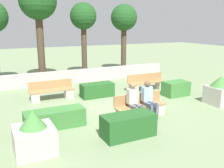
# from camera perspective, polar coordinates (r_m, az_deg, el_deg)

# --- Properties ---
(ground_plane) EXTENTS (60.00, 60.00, 0.00)m
(ground_plane) POSITION_cam_1_polar(r_m,az_deg,el_deg) (10.34, 0.64, -5.50)
(ground_plane) COLOR gray
(perimeter_wall) EXTENTS (12.19, 0.30, 0.75)m
(perimeter_wall) POSITION_cam_1_polar(r_m,az_deg,el_deg) (14.95, -8.54, 1.78)
(perimeter_wall) COLOR #B7B2A8
(perimeter_wall) RESTS_ON ground_plane
(bench_front) EXTENTS (2.02, 0.48, 0.86)m
(bench_front) POSITION_cam_1_polar(r_m,az_deg,el_deg) (9.35, 6.49, -5.48)
(bench_front) COLOR #A37A4C
(bench_front) RESTS_ON ground_plane
(bench_left_side) EXTENTS (2.00, 0.49, 0.86)m
(bench_left_side) POSITION_cam_1_polar(r_m,az_deg,el_deg) (11.72, -13.57, -1.87)
(bench_left_side) COLOR #A37A4C
(bench_left_side) RESTS_ON ground_plane
(bench_right_side) EXTENTS (2.11, 0.49, 0.86)m
(bench_right_side) POSITION_cam_1_polar(r_m,az_deg,el_deg) (13.11, 7.95, 0.00)
(bench_right_side) COLOR #A37A4C
(bench_right_side) RESTS_ON ground_plane
(person_seated_man) EXTENTS (0.38, 0.64, 1.34)m
(person_seated_man) POSITION_cam_1_polar(r_m,az_deg,el_deg) (8.92, 5.09, -3.65)
(person_seated_man) COLOR slate
(person_seated_man) RESTS_ON ground_plane
(person_seated_woman) EXTENTS (0.38, 0.64, 1.35)m
(person_seated_woman) POSITION_cam_1_polar(r_m,az_deg,el_deg) (9.25, 8.38, -3.04)
(person_seated_woman) COLOR #515B70
(person_seated_woman) RESTS_ON ground_plane
(hedge_block_near_left) EXTENTS (1.21, 0.76, 0.69)m
(hedge_block_near_left) POSITION_cam_1_polar(r_m,az_deg,el_deg) (12.43, 14.36, -1.01)
(hedge_block_near_left) COLOR #3D7A38
(hedge_block_near_left) RESTS_ON ground_plane
(hedge_block_near_right) EXTENTS (1.63, 0.74, 0.71)m
(hedge_block_near_right) POSITION_cam_1_polar(r_m,az_deg,el_deg) (7.72, 3.75, -9.43)
(hedge_block_near_right) COLOR #235623
(hedge_block_near_right) RESTS_ON ground_plane
(hedge_block_mid_left) EXTENTS (1.54, 0.68, 0.65)m
(hedge_block_mid_left) POSITION_cam_1_polar(r_m,az_deg,el_deg) (11.86, -3.41, -1.40)
(hedge_block_mid_left) COLOR #235623
(hedge_block_mid_left) RESTS_ON ground_plane
(hedge_block_mid_right) EXTENTS (1.97, 0.68, 0.61)m
(hedge_block_mid_right) POSITION_cam_1_polar(r_m,az_deg,el_deg) (8.58, -12.91, -7.72)
(hedge_block_mid_right) COLOR #3D7A38
(hedge_block_mid_right) RESTS_ON ground_plane
(planter_corner_left) EXTENTS (1.00, 1.00, 1.23)m
(planter_corner_left) POSITION_cam_1_polar(r_m,az_deg,el_deg) (11.70, 23.45, -1.40)
(planter_corner_left) COLOR #B7B2A8
(planter_corner_left) RESTS_ON ground_plane
(planter_corner_right) EXTENTS (1.05, 1.05, 1.20)m
(planter_corner_right) POSITION_cam_1_polar(r_m,az_deg,el_deg) (7.06, -17.41, -11.04)
(planter_corner_right) COLOR #B7B2A8
(planter_corner_right) RESTS_ON ground_plane
(tree_center_left) EXTENTS (2.14, 2.14, 5.74)m
(tree_center_left) POSITION_cam_1_polar(r_m,az_deg,el_deg) (15.48, -16.57, 17.12)
(tree_center_left) COLOR #473828
(tree_center_left) RESTS_ON ground_plane
(tree_center_right) EXTENTS (1.70, 1.70, 4.75)m
(tree_center_right) POSITION_cam_1_polar(r_m,az_deg,el_deg) (16.59, -6.56, 14.61)
(tree_center_right) COLOR #473828
(tree_center_right) RESTS_ON ground_plane
(tree_rightmost) EXTENTS (1.84, 1.84, 4.76)m
(tree_rightmost) POSITION_cam_1_polar(r_m,az_deg,el_deg) (17.98, 2.75, 14.46)
(tree_rightmost) COLOR #473828
(tree_rightmost) RESTS_ON ground_plane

